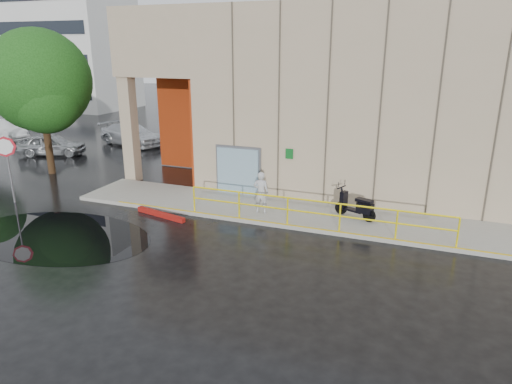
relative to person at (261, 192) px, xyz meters
The scene contains 14 objects.
ground 4.53m from the person, 116.63° to the right, with size 120.00×120.00×0.00m, color black.
sidewalk 2.27m from the person, 15.19° to the left, with size 20.00×3.00×0.15m, color gray.
building 8.35m from the person, 66.09° to the left, with size 20.00×10.17×8.00m.
guardrail 2.42m from the person, 19.47° to the right, with size 9.56×0.06×1.03m.
distant_building 38.97m from the person, 141.30° to the left, with size 12.00×8.08×15.00m.
person is the anchor object (origin of this frame).
scooter 3.60m from the person, 10.88° to the left, with size 1.74×1.14×1.32m.
stop_sign 10.65m from the person, 168.09° to the right, with size 0.69×0.56×2.84m.
red_curb 4.00m from the person, 158.16° to the right, with size 2.40×0.18×0.18m, color maroon.
puddle 7.47m from the person, 143.87° to the right, with size 7.07×4.35×0.01m, color black.
car_a 16.34m from the person, 160.93° to the left, with size 1.56×3.87×1.32m, color #A8ACAF.
car_b 23.52m from the person, 160.96° to the left, with size 1.46×4.17×1.37m, color white.
car_c 16.00m from the person, 142.93° to the left, with size 1.98×4.88×1.42m, color silver.
tree_near 12.90m from the person, behind, with size 5.02×5.02×7.23m.
Camera 1 is at (7.69, -11.76, 6.33)m, focal length 32.00 mm.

